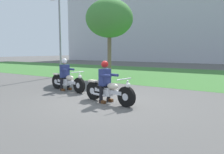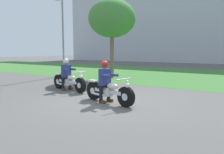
% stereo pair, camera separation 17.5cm
% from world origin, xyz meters
% --- Properties ---
extents(ground, '(120.00, 120.00, 0.00)m').
position_xyz_m(ground, '(0.00, 0.00, 0.00)').
color(ground, '#565451').
extents(grass_verge, '(60.00, 12.00, 0.01)m').
position_xyz_m(grass_verge, '(0.00, 9.82, 0.00)').
color(grass_verge, '#3D7533').
rests_on(grass_verge, ground).
extents(stadium_facade, '(47.76, 8.00, 12.38)m').
position_xyz_m(stadium_facade, '(-2.87, 30.12, 6.19)').
color(stadium_facade, silver).
rests_on(stadium_facade, ground).
extents(motorcycle_lead, '(2.14, 0.72, 0.88)m').
position_xyz_m(motorcycle_lead, '(0.31, -0.15, 0.39)').
color(motorcycle_lead, black).
rests_on(motorcycle_lead, ground).
extents(rider_lead, '(0.60, 0.53, 1.40)m').
position_xyz_m(rider_lead, '(0.15, -0.11, 0.82)').
color(rider_lead, black).
rests_on(rider_lead, ground).
extents(motorcycle_follow, '(2.26, 0.74, 0.88)m').
position_xyz_m(motorcycle_follow, '(-2.48, 0.79, 0.39)').
color(motorcycle_follow, black).
rests_on(motorcycle_follow, ground).
extents(rider_follow, '(0.60, 0.53, 1.40)m').
position_xyz_m(rider_follow, '(-2.64, 0.83, 0.82)').
color(rider_follow, black).
rests_on(rider_follow, ground).
extents(tree_roadside, '(2.97, 2.97, 4.94)m').
position_xyz_m(tree_roadside, '(-3.51, 5.66, 3.73)').
color(tree_roadside, brown).
rests_on(tree_roadside, ground).
extents(streetlight_pole, '(0.96, 0.20, 5.86)m').
position_xyz_m(streetlight_pole, '(-6.68, 4.60, 3.65)').
color(streetlight_pole, gray).
rests_on(streetlight_pole, ground).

